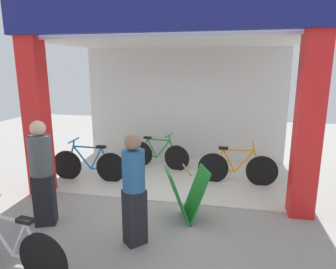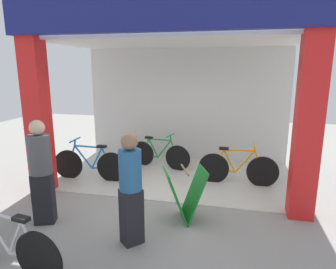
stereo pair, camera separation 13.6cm
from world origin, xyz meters
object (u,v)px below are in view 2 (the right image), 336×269
object	(u,v)px
pedestrian_1	(41,171)
pedestrian_2	(131,188)
bicycle_inside_2	(90,164)
sandwich_board_sign	(185,195)
bicycle_parked_0	(6,246)
bicycle_inside_1	(237,168)
bicycle_inside_0	(159,154)

from	to	relation	value
pedestrian_1	pedestrian_2	bearing A→B (deg)	-8.45
bicycle_inside_2	sandwich_board_sign	size ratio (longest dim) A/B	1.91
sandwich_board_sign	bicycle_inside_2	bearing A→B (deg)	151.35
bicycle_inside_2	pedestrian_1	distance (m)	1.95
bicycle_parked_0	sandwich_board_sign	size ratio (longest dim) A/B	1.86
bicycle_parked_0	sandwich_board_sign	distance (m)	2.60
sandwich_board_sign	pedestrian_1	world-z (taller)	pedestrian_1
bicycle_inside_1	bicycle_inside_2	size ratio (longest dim) A/B	0.99
bicycle_inside_2	pedestrian_1	world-z (taller)	pedestrian_1
bicycle_inside_0	sandwich_board_sign	xyz separation A→B (m)	(1.05, -2.44, 0.09)
pedestrian_1	sandwich_board_sign	bearing A→B (deg)	14.85
bicycle_parked_0	pedestrian_1	distance (m)	1.33
pedestrian_2	bicycle_inside_2	bearing A→B (deg)	129.43
bicycle_inside_0	bicycle_inside_1	world-z (taller)	bicycle_inside_1
bicycle_inside_1	bicycle_parked_0	world-z (taller)	bicycle_inside_1
bicycle_inside_2	pedestrian_2	xyz separation A→B (m)	(1.73, -2.11, 0.46)
bicycle_inside_0	bicycle_inside_1	size ratio (longest dim) A/B	0.94
bicycle_inside_1	bicycle_inside_2	bearing A→B (deg)	-172.04
bicycle_inside_0	pedestrian_2	distance (m)	3.32
bicycle_parked_0	bicycle_inside_2	bearing A→B (deg)	98.67
bicycle_inside_0	bicycle_parked_0	distance (m)	4.30
sandwich_board_sign	pedestrian_1	distance (m)	2.32
bicycle_parked_0	pedestrian_2	bearing A→B (deg)	37.09
pedestrian_1	pedestrian_2	world-z (taller)	pedestrian_1
bicycle_inside_0	bicycle_inside_2	bearing A→B (deg)	-138.65
bicycle_inside_2	pedestrian_2	distance (m)	2.77
bicycle_inside_1	pedestrian_1	bearing A→B (deg)	-142.76
bicycle_inside_1	pedestrian_1	size ratio (longest dim) A/B	0.99
bicycle_inside_0	bicycle_parked_0	world-z (taller)	bicycle_parked_0
bicycle_inside_2	bicycle_inside_0	bearing A→B (deg)	41.35
bicycle_inside_0	bicycle_parked_0	size ratio (longest dim) A/B	0.96
bicycle_parked_0	pedestrian_1	world-z (taller)	pedestrian_1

